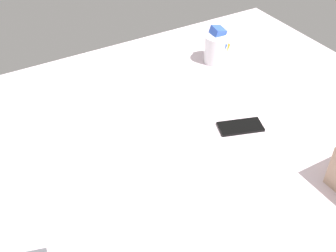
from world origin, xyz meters
TOP-DOWN VIEW (x-y plane):
  - bed_mattress at (0.00, 0.00)cm, footprint 180.00×140.00cm
  - snack_cup at (-43.31, -37.91)cm, footprint 10.66×9.28cm
  - cell_phone at (-26.40, -0.23)cm, footprint 15.44×10.91cm

SIDE VIEW (x-z plane):
  - bed_mattress at x=0.00cm, z-range 0.00..18.00cm
  - cell_phone at x=-26.40cm, z-range 18.00..18.80cm
  - snack_cup at x=-43.31cm, z-range 16.99..31.13cm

